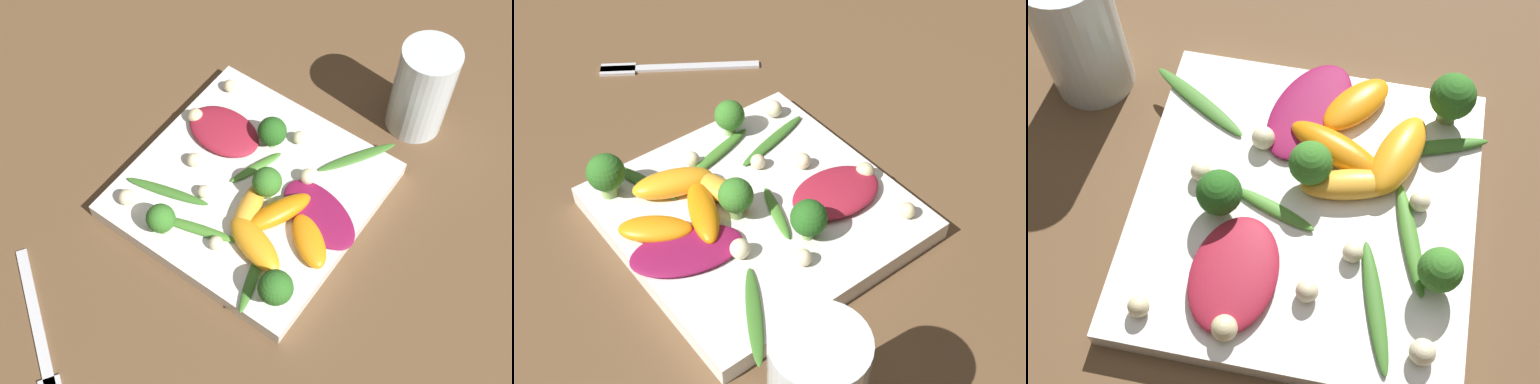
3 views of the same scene
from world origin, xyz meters
TOP-DOWN VIEW (x-y plane):
  - ground_plane at (0.00, 0.00)m, footprint 2.40×2.40m
  - plate at (0.00, 0.00)m, footprint 0.24×0.24m
  - fork at (-0.26, 0.06)m, footprint 0.12×0.16m
  - radicchio_leaf_0 at (0.04, 0.06)m, footprint 0.06×0.09m
  - radicchio_leaf_1 at (0.01, -0.08)m, footprint 0.08×0.11m
  - orange_segment_0 at (-0.03, -0.02)m, footprint 0.08×0.04m
  - orange_segment_1 at (-0.01, -0.05)m, footprint 0.08×0.05m
  - orange_segment_2 at (-0.02, -0.09)m, footprint 0.06×0.07m
  - orange_segment_3 at (-0.06, -0.05)m, footprint 0.05×0.08m
  - broccoli_floret_0 at (-0.09, -0.10)m, footprint 0.03×0.03m
  - broccoli_floret_1 at (0.00, -0.02)m, footprint 0.03×0.03m
  - broccoli_floret_2 at (0.06, 0.01)m, footprint 0.03×0.03m
  - broccoli_floret_3 at (-0.10, 0.04)m, footprint 0.03×0.03m
  - arugula_sprig_0 at (-0.06, 0.07)m, footprint 0.04×0.09m
  - arugula_sprig_1 at (-0.09, -0.07)m, footprint 0.08×0.04m
  - arugula_sprig_2 at (0.10, -0.07)m, footprint 0.09×0.06m
  - arugula_sprig_3 at (-0.08, 0.01)m, footprint 0.04×0.09m
  - arugula_sprig_4 at (0.02, 0.01)m, footprint 0.07×0.03m
  - macadamia_nut_0 at (-0.08, -0.02)m, footprint 0.02×0.02m
  - macadamia_nut_1 at (-0.04, 0.03)m, footprint 0.01×0.01m
  - macadamia_nut_2 at (0.09, 0.10)m, footprint 0.01×0.01m
  - macadamia_nut_3 at (-0.01, 0.07)m, footprint 0.02×0.02m
  - macadamia_nut_4 at (0.04, -0.05)m, footprint 0.02×0.02m
  - macadamia_nut_5 at (0.08, -0.01)m, footprint 0.01×0.01m
  - macadamia_nut_6 at (-0.09, 0.09)m, footprint 0.02×0.02m
  - macadamia_nut_7 at (0.03, 0.10)m, footprint 0.02×0.02m

SIDE VIEW (x-z plane):
  - ground_plane at x=0.00m, z-range 0.00..0.00m
  - fork at x=-0.26m, z-range 0.00..0.01m
  - plate at x=0.00m, z-range 0.00..0.02m
  - arugula_sprig_2 at x=0.10m, z-range 0.02..0.02m
  - arugula_sprig_4 at x=0.02m, z-range 0.02..0.02m
  - arugula_sprig_0 at x=-0.06m, z-range 0.02..0.02m
  - arugula_sprig_3 at x=-0.08m, z-range 0.02..0.03m
  - arugula_sprig_1 at x=-0.09m, z-range 0.02..0.03m
  - radicchio_leaf_1 at x=0.01m, z-range 0.02..0.03m
  - radicchio_leaf_0 at x=0.04m, z-range 0.02..0.03m
  - macadamia_nut_1 at x=-0.04m, z-range 0.02..0.03m
  - macadamia_nut_2 at x=0.09m, z-range 0.02..0.03m
  - macadamia_nut_5 at x=0.08m, z-range 0.02..0.03m
  - macadamia_nut_0 at x=-0.08m, z-range 0.02..0.03m
  - macadamia_nut_3 at x=-0.01m, z-range 0.02..0.03m
  - orange_segment_2 at x=-0.02m, z-range 0.02..0.03m
  - orange_segment_0 at x=-0.03m, z-range 0.02..0.04m
  - macadamia_nut_6 at x=-0.09m, z-range 0.02..0.04m
  - macadamia_nut_4 at x=0.04m, z-range 0.02..0.04m
  - macadamia_nut_7 at x=0.03m, z-range 0.02..0.04m
  - orange_segment_1 at x=-0.01m, z-range 0.02..0.04m
  - orange_segment_3 at x=-0.06m, z-range 0.02..0.04m
  - broccoli_floret_3 at x=-0.10m, z-range 0.02..0.06m
  - broccoli_floret_2 at x=0.06m, z-range 0.02..0.06m
  - broccoli_floret_1 at x=0.00m, z-range 0.02..0.06m
  - broccoli_floret_0 at x=-0.09m, z-range 0.02..0.07m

